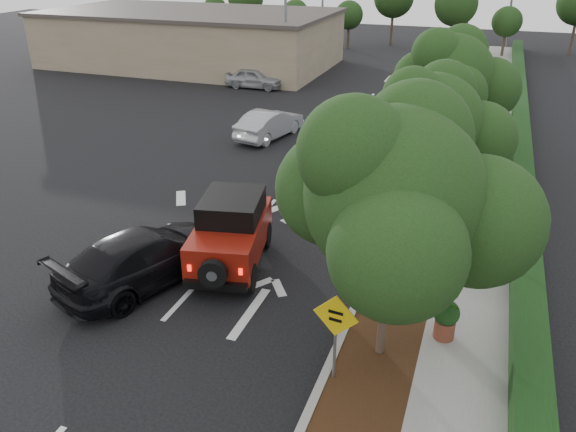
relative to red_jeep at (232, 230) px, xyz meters
The scene contains 19 objects.
ground 2.61m from the red_jeep, 101.15° to the right, with size 120.00×120.00×0.00m, color black.
curb 10.58m from the red_jeep, 66.83° to the left, with size 0.20×70.00×0.15m, color #9E9B93.
planting_strip 11.01m from the red_jeep, 62.02° to the left, with size 1.80×70.00×0.12m, color black.
sidewalk 12.01m from the red_jeep, 53.96° to the left, with size 2.00×70.00×0.12m, color gray.
hedge 12.86m from the red_jeep, 48.90° to the left, with size 0.80×70.00×0.80m, color black.
commercial_building 32.21m from the red_jeep, 120.74° to the left, with size 22.00×12.00×4.00m, color #807459.
transmission_tower 46.03m from the red_jeep, 83.08° to the left, with size 7.00×4.00×28.00m, color slate, non-canonical shape.
street_tree_near 5.97m from the red_jeep, 28.76° to the right, with size 3.80×3.80×5.92m, color black, non-canonical shape.
street_tree_mid 6.72m from the red_jeep, 39.09° to the left, with size 3.20×3.20×5.32m, color black, non-canonical shape.
street_tree_far 11.90m from the red_jeep, 64.29° to the left, with size 3.40×3.40×5.62m, color black, non-canonical shape.
light_pole_a 24.70m from the red_jeep, 106.38° to the left, with size 2.00×0.22×9.00m, color slate, non-canonical shape.
light_pole_b 36.57m from the red_jeep, 102.57° to the left, with size 2.00×0.22×9.00m, color slate, non-canonical shape.
red_jeep is the anchor object (origin of this frame).
silver_suv_ahead 6.87m from the red_jeep, 78.11° to the left, with size 2.57×5.57×1.55m, color #9B9EA3.
black_suv_oncoming 2.61m from the red_jeep, 136.40° to the right, with size 2.21×5.43×1.58m, color black.
silver_sedan_oncoming 12.42m from the red_jeep, 106.39° to the left, with size 1.50×4.31×1.42m, color #A1A3A9.
parked_suv 23.26m from the red_jeep, 111.37° to the left, with size 1.58×3.93×1.34m, color #9EA0A5.
speed_hump_sign 5.96m from the red_jeep, 43.06° to the right, with size 1.03×0.13×2.20m.
terracotta_planter 6.76m from the red_jeep, 15.11° to the right, with size 0.64×0.64×1.11m.
Camera 1 is at (7.16, -11.25, 8.88)m, focal length 35.00 mm.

